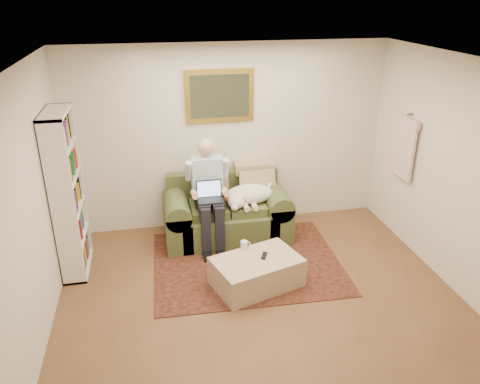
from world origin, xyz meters
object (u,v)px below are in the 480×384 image
object	(u,v)px
seated_man	(209,195)
ottoman	(257,272)
laptop	(210,195)
coffee_mug	(244,245)
sleeping_dog	(250,194)
sofa	(227,217)
bookshelf	(67,195)

from	to	relation	value
seated_man	ottoman	size ratio (longest dim) A/B	1.46
ottoman	laptop	bearing A→B (deg)	110.87
seated_man	coffee_mug	size ratio (longest dim) A/B	14.44
seated_man	sleeping_dog	bearing A→B (deg)	7.13
sleeping_dog	coffee_mug	size ratio (longest dim) A/B	7.07
seated_man	sleeping_dog	xyz separation A→B (m)	(0.57, 0.07, -0.07)
sofa	bookshelf	distance (m)	2.14
laptop	ottoman	xyz separation A→B (m)	(0.39, -1.03, -0.58)
sleeping_dog	coffee_mug	world-z (taller)	sleeping_dog
sleeping_dog	bookshelf	world-z (taller)	bookshelf
seated_man	sleeping_dog	distance (m)	0.57
sofa	coffee_mug	xyz separation A→B (m)	(0.04, -1.00, 0.11)
ottoman	sofa	bearing A→B (deg)	96.21
seated_man	ottoman	xyz separation A→B (m)	(0.39, -1.10, -0.54)
laptop	sleeping_dog	xyz separation A→B (m)	(0.57, 0.14, -0.10)
sofa	laptop	bearing A→B (deg)	-138.98
laptop	coffee_mug	distance (m)	0.90
laptop	sofa	bearing A→B (deg)	41.02
sofa	coffee_mug	world-z (taller)	sofa
sofa	coffee_mug	size ratio (longest dim) A/B	17.17
seated_man	laptop	size ratio (longest dim) A/B	4.33
sofa	sleeping_dog	bearing A→B (deg)	-15.74
ottoman	bookshelf	distance (m)	2.41
sofa	sleeping_dog	size ratio (longest dim) A/B	2.43
sofa	bookshelf	size ratio (longest dim) A/B	0.86
coffee_mug	seated_man	bearing A→B (deg)	109.52
sofa	sleeping_dog	world-z (taller)	sofa
bookshelf	sofa	bearing A→B (deg)	12.32
seated_man	laptop	bearing A→B (deg)	-90.00
laptop	seated_man	bearing A→B (deg)	90.00
laptop	coffee_mug	size ratio (longest dim) A/B	3.33
sofa	ottoman	size ratio (longest dim) A/B	1.74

